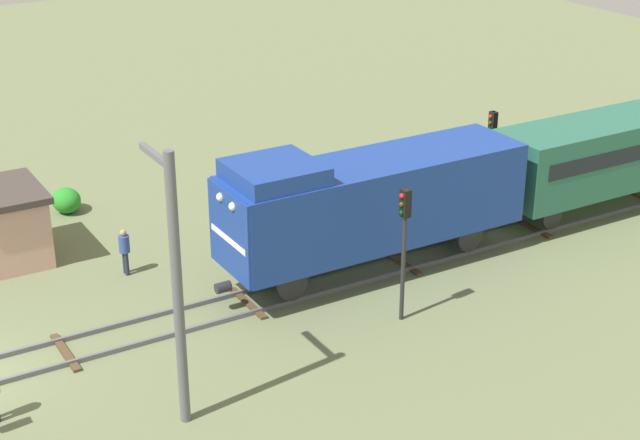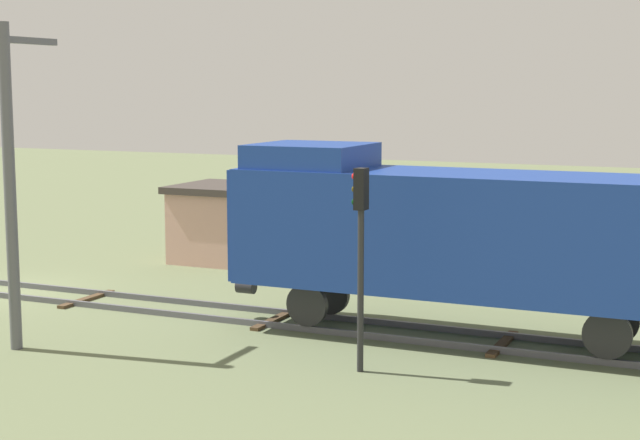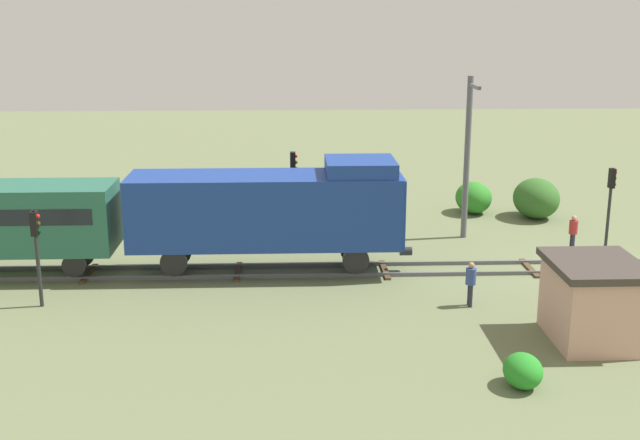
{
  "view_description": "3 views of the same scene",
  "coord_description": "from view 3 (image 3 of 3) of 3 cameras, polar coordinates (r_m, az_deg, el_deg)",
  "views": [
    {
      "loc": [
        25.86,
        -3.3,
        15.45
      ],
      "look_at": [
        -0.85,
        12.51,
        2.01
      ],
      "focal_mm": 55.0,
      "sensor_mm": 36.0,
      "label": 1
    },
    {
      "loc": [
        22.83,
        20.74,
        6.23
      ],
      "look_at": [
        -0.78,
        10.2,
        2.68
      ],
      "focal_mm": 55.0,
      "sensor_mm": 36.0,
      "label": 2
    },
    {
      "loc": [
        -31.82,
        13.2,
        10.65
      ],
      "look_at": [
        -1.01,
        11.99,
        2.51
      ],
      "focal_mm": 45.0,
      "sensor_mm": 36.0,
      "label": 3
    }
  ],
  "objects": [
    {
      "name": "worker_by_signal",
      "position": [
        30.0,
        10.67,
        -4.25
      ],
      "size": [
        0.38,
        0.38,
        1.7
      ],
      "rotation": [
        0.0,
        0.0,
        0.54
      ],
      "color": "#262B38",
      "rests_on": "ground"
    },
    {
      "name": "catenary_mast",
      "position": [
        38.27,
        10.44,
        4.67
      ],
      "size": [
        1.94,
        0.28,
        7.69
      ],
      "color": "#595960",
      "rests_on": "ground"
    },
    {
      "name": "traffic_signal_far",
      "position": [
        30.77,
        -19.53,
        -1.38
      ],
      "size": [
        0.32,
        0.34,
        3.62
      ],
      "color": "#262628",
      "rests_on": "ground"
    },
    {
      "name": "relay_hut",
      "position": [
        27.86,
        18.87,
        -5.46
      ],
      "size": [
        3.5,
        2.9,
        2.74
      ],
      "color": "#D19E8C",
      "rests_on": "ground"
    },
    {
      "name": "worker_near_track",
      "position": [
        37.78,
        17.56,
        -0.73
      ],
      "size": [
        0.38,
        0.38,
        1.7
      ],
      "rotation": [
        0.0,
        0.0,
        0.92
      ],
      "color": "#262B38",
      "rests_on": "ground"
    },
    {
      "name": "ground_plane",
      "position": [
        36.06,
        19.37,
        -3.26
      ],
      "size": [
        110.74,
        110.74,
        0.0
      ],
      "primitive_type": "plane",
      "color": "#66704C"
    },
    {
      "name": "locomotive",
      "position": [
        32.79,
        -3.54,
        0.86
      ],
      "size": [
        2.9,
        11.6,
        4.6
      ],
      "color": "navy",
      "rests_on": "railway_track"
    },
    {
      "name": "bush_far",
      "position": [
        43.76,
        10.86,
        1.57
      ],
      "size": [
        2.33,
        1.91,
        1.7
      ],
      "primitive_type": "ellipsoid",
      "color": "#2D8026",
      "rests_on": "ground"
    },
    {
      "name": "bush_near",
      "position": [
        43.45,
        15.12,
        1.5
      ],
      "size": [
        2.88,
        2.35,
        2.09
      ],
      "primitive_type": "ellipsoid",
      "color": "#326326",
      "rests_on": "ground"
    },
    {
      "name": "bush_mid",
      "position": [
        24.33,
        14.23,
        -10.35
      ],
      "size": [
        1.38,
        1.13,
        1.01
      ],
      "primitive_type": "ellipsoid",
      "color": "#268926",
      "rests_on": "ground"
    },
    {
      "name": "railway_track",
      "position": [
        36.04,
        19.38,
        -3.15
      ],
      "size": [
        2.4,
        73.83,
        0.16
      ],
      "color": "#595960",
      "rests_on": "ground"
    },
    {
      "name": "traffic_signal_near",
      "position": [
        38.81,
        19.98,
        1.87
      ],
      "size": [
        0.32,
        0.34,
        3.67
      ],
      "color": "#262628",
      "rests_on": "ground"
    },
    {
      "name": "traffic_signal_mid",
      "position": [
        36.02,
        -1.92,
        2.69
      ],
      "size": [
        0.32,
        0.34,
        4.49
      ],
      "color": "#262628",
      "rests_on": "ground"
    }
  ]
}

